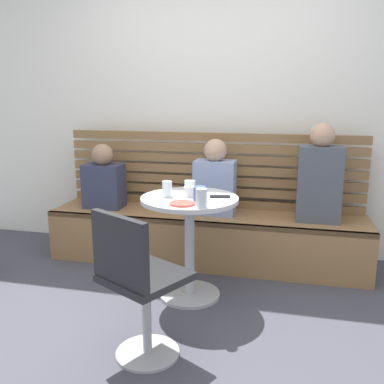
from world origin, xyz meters
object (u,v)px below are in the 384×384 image
cup_water_clear (167,189)px  plate_small (182,204)px  person_adult (320,178)px  cup_ceramic_white (190,192)px  cup_glass_short (190,186)px  cup_mug_blue (200,194)px  booth_bench (205,238)px  white_chair (137,281)px  person_child_middle (104,180)px  person_child_left (215,181)px  cup_glass_tall (201,198)px  cafe_table (190,228)px  phone_on_table (220,196)px

cup_water_clear → plate_small: size_ratio=0.65×
cup_water_clear → person_adult: bearing=33.1°
cup_water_clear → plate_small: (0.16, -0.18, -0.05)m
cup_ceramic_white → cup_glass_short: bearing=103.4°
cup_mug_blue → plate_small: cup_mug_blue is taller
booth_bench → cup_water_clear: 0.90m
white_chair → cup_glass_short: (0.05, 0.99, 0.32)m
booth_bench → white_chair: white_chair is taller
person_child_middle → person_child_left: bearing=1.3°
person_adult → cup_glass_tall: 1.19m
person_adult → plate_small: (-0.90, -0.87, -0.05)m
cafe_table → cup_glass_short: size_ratio=9.25×
white_chair → cup_glass_tall: bearing=67.8°
cup_water_clear → phone_on_table: (0.36, 0.07, -0.05)m
cup_water_clear → phone_on_table: bearing=11.6°
cup_glass_tall → white_chair: bearing=-112.2°
cafe_table → cup_glass_tall: size_ratio=6.17×
person_adult → cup_glass_tall: (-0.76, -0.91, 0.01)m
cafe_table → cup_glass_short: (-0.04, 0.18, 0.26)m
cup_glass_tall → cup_glass_short: cup_glass_tall is taller
cup_water_clear → cup_ceramic_white: cup_water_clear is taller
person_child_left → cafe_table: bearing=-94.7°
white_chair → cup_ceramic_white: (0.09, 0.82, 0.31)m
person_adult → person_child_middle: 1.85m
person_child_middle → cup_mug_blue: bearing=-35.2°
person_child_middle → cup_glass_short: (0.91, -0.47, 0.09)m
cafe_table → phone_on_table: (0.20, 0.05, 0.23)m
white_chair → cup_ceramic_white: white_chair is taller
person_adult → cup_glass_tall: bearing=-129.9°
person_child_middle → cup_ceramic_white: (0.95, -0.64, 0.09)m
person_adult → phone_on_table: (-0.69, -0.61, -0.05)m
cafe_table → phone_on_table: bearing=14.5°
cup_glass_tall → cup_glass_short: 0.46m
white_chair → plate_small: size_ratio=5.00×
person_child_left → cup_ceramic_white: bearing=-95.1°
person_child_left → person_child_middle: bearing=-178.7°
white_chair → plate_small: 0.67m
person_child_middle → cup_mug_blue: size_ratio=6.03×
person_adult → cup_ceramic_white: (-0.90, -0.65, -0.02)m
booth_bench → person_child_left: 0.51m
white_chair → cup_mug_blue: bearing=76.1°
cup_mug_blue → cup_glass_short: size_ratio=1.19×
cup_mug_blue → cup_water_clear: 0.25m
person_adult → person_child_middle: size_ratio=1.37×
person_child_left → plate_small: bearing=-93.5°
cup_water_clear → booth_bench: bearing=78.8°
cup_glass_tall → plate_small: 0.15m
booth_bench → cup_water_clear: size_ratio=24.55×
booth_bench → person_adult: person_adult is taller
cafe_table → plate_small: plate_small is taller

